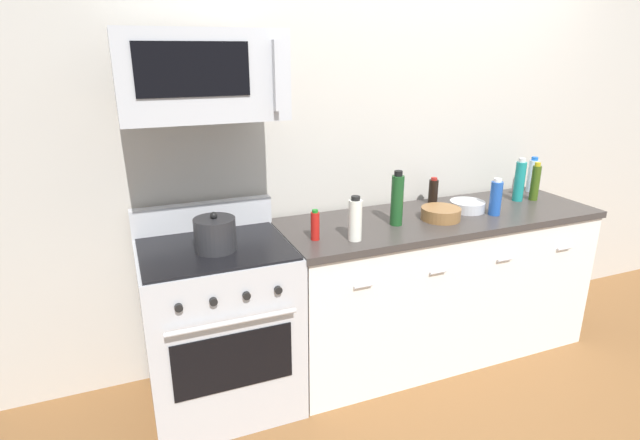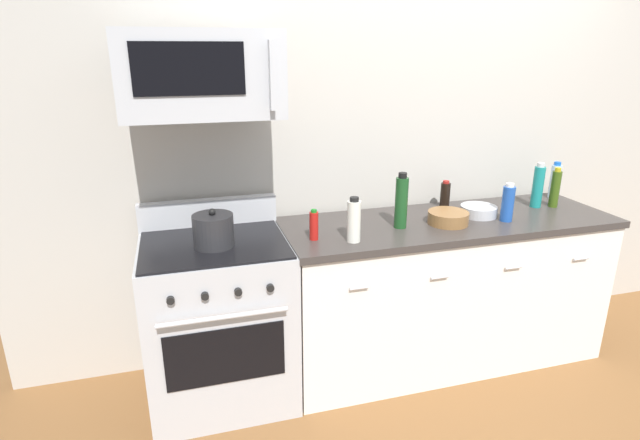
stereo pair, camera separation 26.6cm
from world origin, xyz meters
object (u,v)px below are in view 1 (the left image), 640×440
at_px(bottle_olive_oil, 535,182).
at_px(bottle_water_clear, 532,175).
at_px(range_oven, 220,325).
at_px(bottle_wine_green, 397,199).
at_px(bottle_soy_sauce_dark, 433,191).
at_px(microwave, 200,75).
at_px(bottle_vinegar_white, 355,219).
at_px(bottle_hot_sauce_red, 315,226).
at_px(bowl_steel_prep, 467,206).
at_px(bottle_sparkling_teal, 520,181).
at_px(bowl_wooden_salad, 441,213).
at_px(bottle_soda_blue, 496,198).
at_px(stockpot, 215,234).

bearing_deg(bottle_olive_oil, bottle_water_clear, 50.33).
height_order(range_oven, bottle_olive_oil, bottle_olive_oil).
xyz_separation_m(bottle_wine_green, bottle_soy_sauce_dark, (0.42, 0.26, -0.07)).
distance_m(microwave, bottle_soy_sauce_dark, 1.63).
height_order(range_oven, bottle_vinegar_white, bottle_vinegar_white).
xyz_separation_m(bottle_hot_sauce_red, bowl_steel_prep, (1.05, 0.11, -0.04)).
relative_size(bottle_sparkling_teal, bottle_hot_sauce_red, 1.73).
distance_m(bottle_water_clear, bowl_steel_prep, 0.73).
distance_m(bottle_vinegar_white, bowl_wooden_salad, 0.63).
bearing_deg(bottle_sparkling_teal, bottle_soy_sauce_dark, 165.37).
distance_m(range_oven, microwave, 1.28).
relative_size(bottle_soda_blue, stockpot, 1.09).
height_order(bottle_vinegar_white, bottle_soy_sauce_dark, bottle_vinegar_white).
distance_m(bottle_hot_sauce_red, bottle_water_clear, 1.77).
height_order(bottle_olive_oil, stockpot, bottle_olive_oil).
xyz_separation_m(bottle_soy_sauce_dark, bowl_wooden_salad, (-0.13, -0.28, -0.04)).
distance_m(bowl_wooden_salad, stockpot, 1.31).
bearing_deg(bottle_water_clear, bottle_olive_oil, -129.67).
bearing_deg(bowl_wooden_salad, bottle_vinegar_white, -169.38).
distance_m(microwave, bowl_steel_prep, 1.75).
bearing_deg(bottle_vinegar_white, bottle_soy_sauce_dark, 27.99).
height_order(bottle_wine_green, bottle_soy_sauce_dark, bottle_wine_green).
height_order(microwave, bowl_wooden_salad, microwave).
relative_size(bottle_sparkling_teal, bowl_steel_prep, 1.33).
xyz_separation_m(bottle_olive_oil, bottle_water_clear, (0.14, 0.17, -0.00)).
relative_size(bottle_water_clear, bottle_soda_blue, 1.09).
relative_size(bowl_steel_prep, bowl_wooden_salad, 0.93).
bearing_deg(bowl_steel_prep, bottle_soda_blue, -50.61).
xyz_separation_m(range_oven, bottle_wine_green, (1.02, -0.05, 0.60)).
bearing_deg(bottle_water_clear, bowl_steel_prep, -163.85).
bearing_deg(microwave, bowl_wooden_salad, -4.93).
distance_m(microwave, bottle_hot_sauce_red, 0.92).
distance_m(bottle_vinegar_white, bowl_steel_prep, 0.88).
bearing_deg(bottle_soy_sauce_dark, stockpot, -169.51).
distance_m(bottle_vinegar_white, stockpot, 0.71).
bearing_deg(bottle_olive_oil, bowl_wooden_salad, -172.29).
xyz_separation_m(bottle_sparkling_teal, bottle_water_clear, (0.25, 0.14, -0.02)).
xyz_separation_m(bottle_soy_sauce_dark, stockpot, (-1.44, -0.27, 0.00)).
height_order(bottle_vinegar_white, bottle_soda_blue, bottle_vinegar_white).
bearing_deg(bottle_soda_blue, bottle_hot_sauce_red, 179.23).
distance_m(bottle_sparkling_teal, bowl_wooden_salad, 0.71).
bearing_deg(bottle_wine_green, microwave, 174.64).
bearing_deg(bottle_olive_oil, bottle_vinegar_white, -171.03).
height_order(range_oven, bottle_wine_green, bottle_wine_green).
distance_m(bottle_hot_sauce_red, bottle_soy_sauce_dark, 0.99).
distance_m(microwave, bottle_sparkling_teal, 2.12).
bearing_deg(microwave, bottle_sparkling_teal, 0.67).
bearing_deg(bottle_wine_green, bottle_water_clear, 11.99).
distance_m(bottle_hot_sauce_red, bottle_vinegar_white, 0.21).
relative_size(bottle_olive_oil, bottle_soda_blue, 1.12).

